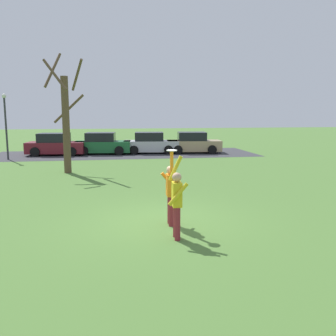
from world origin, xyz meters
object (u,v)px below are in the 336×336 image
person_defender (177,200)px  lamppost_by_lot (6,120)px  person_catcher (171,190)px  bare_tree_tall (66,118)px  parked_car_maroon (56,145)px  parked_car_green (102,144)px  parked_car_tan (193,143)px  frisbee_disc (172,150)px  parked_car_silver (151,144)px

person_defender → lamppost_by_lot: 18.57m
person_catcher → bare_tree_tall: bearing=-156.4°
parked_car_maroon → parked_car_green: same height
parked_car_maroon → parked_car_tan: bearing=5.1°
parked_car_maroon → bare_tree_tall: bearing=-72.2°
parked_car_green → bare_tree_tall: (-1.65, -8.36, 2.07)m
person_catcher → person_defender: (-0.04, -1.11, -0.00)m
parked_car_maroon → parked_car_tan: (10.19, -0.20, 0.00)m
person_defender → frisbee_disc: (0.03, 0.89, 1.11)m
person_catcher → parked_car_green: (-2.09, 17.85, -0.25)m
person_defender → parked_car_tan: size_ratio=0.48×
person_catcher → parked_car_tan: 18.09m
frisbee_disc → parked_car_silver: (1.54, 17.96, -1.37)m
lamppost_by_lot → parked_car_maroon: bearing=37.8°
parked_car_maroon → parked_car_silver: same height
person_catcher → frisbee_disc: frisbee_disc is taller
parked_car_tan → lamppost_by_lot: 13.23m
person_defender → frisbee_disc: bearing=0.0°
lamppost_by_lot → person_defender: bearing=-63.9°
person_defender → bare_tree_tall: bare_tree_tall is taller
person_catcher → parked_car_maroon: 18.46m
frisbee_disc → lamppost_by_lot: bearing=117.5°
person_catcher → parked_car_silver: bearing=177.1°
person_defender → parked_car_green: size_ratio=0.48×
parked_car_silver → lamppost_by_lot: 10.13m
frisbee_disc → parked_car_green: (-2.09, 18.07, -1.37)m
lamppost_by_lot → person_catcher: bearing=-62.2°
person_catcher → parked_car_silver: 17.80m
frisbee_disc → parked_car_tan: size_ratio=0.06×
person_defender → person_catcher: bearing=0.0°
bare_tree_tall → lamppost_by_lot: size_ratio=1.43×
parked_car_tan → lamppost_by_lot: bearing=-165.2°
person_defender → parked_car_tan: person_defender is taller
person_defender → frisbee_disc: frisbee_disc is taller
parked_car_tan → parked_car_silver: bearing=-178.8°
person_defender → parked_car_maroon: (-5.37, 18.76, -0.25)m
person_catcher → bare_tree_tall: (-3.74, 9.49, 1.81)m
parked_car_green → person_defender: bearing=-77.6°
parked_car_maroon → person_defender: bearing=-67.8°
person_catcher → person_defender: bearing=0.0°
parked_car_green → lamppost_by_lot: size_ratio=1.00×
person_catcher → parked_car_silver: size_ratio=0.49×
parked_car_maroon → bare_tree_tall: bare_tree_tall is taller
person_catcher → parked_car_maroon: size_ratio=0.49×
frisbee_disc → parked_car_tan: bearing=74.9°
frisbee_disc → parked_car_maroon: size_ratio=0.06×
bare_tree_tall → lamppost_by_lot: bare_tree_tall is taller
person_catcher → lamppost_by_lot: bearing=-150.1°
parked_car_silver → parked_car_tan: size_ratio=1.00×
bare_tree_tall → lamppost_by_lot: 7.48m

